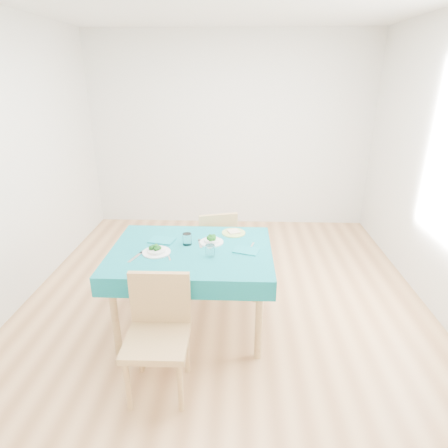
{
  "coord_description": "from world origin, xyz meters",
  "views": [
    {
      "loc": [
        0.13,
        -3.17,
        2.12
      ],
      "look_at": [
        0.0,
        0.0,
        0.85
      ],
      "focal_mm": 30.0,
      "sensor_mm": 36.0,
      "label": 1
    }
  ],
  "objects_px": {
    "table": "(192,288)",
    "chair_far": "(215,242)",
    "bowl_near": "(156,249)",
    "bowl_far": "(212,239)",
    "side_plate": "(234,233)",
    "chair_near": "(156,327)"
  },
  "relations": [
    {
      "from": "table",
      "to": "chair_far",
      "type": "relative_size",
      "value": 1.4
    },
    {
      "from": "table",
      "to": "chair_far",
      "type": "bearing_deg",
      "value": 78.88
    },
    {
      "from": "table",
      "to": "bowl_near",
      "type": "height_order",
      "value": "bowl_near"
    },
    {
      "from": "bowl_far",
      "to": "side_plate",
      "type": "height_order",
      "value": "bowl_far"
    },
    {
      "from": "table",
      "to": "bowl_near",
      "type": "distance_m",
      "value": 0.5
    },
    {
      "from": "chair_near",
      "to": "bowl_far",
      "type": "height_order",
      "value": "chair_near"
    },
    {
      "from": "side_plate",
      "to": "bowl_near",
      "type": "bearing_deg",
      "value": -145.33
    },
    {
      "from": "bowl_near",
      "to": "side_plate",
      "type": "height_order",
      "value": "bowl_near"
    },
    {
      "from": "bowl_near",
      "to": "bowl_far",
      "type": "relative_size",
      "value": 1.12
    },
    {
      "from": "chair_near",
      "to": "chair_far",
      "type": "bearing_deg",
      "value": 78.1
    },
    {
      "from": "table",
      "to": "chair_far",
      "type": "xyz_separation_m",
      "value": [
        0.15,
        0.77,
        0.1
      ]
    },
    {
      "from": "bowl_near",
      "to": "bowl_far",
      "type": "distance_m",
      "value": 0.49
    },
    {
      "from": "chair_far",
      "to": "bowl_far",
      "type": "xyz_separation_m",
      "value": [
        0.01,
        -0.63,
        0.31
      ]
    },
    {
      "from": "chair_far",
      "to": "side_plate",
      "type": "xyz_separation_m",
      "value": [
        0.2,
        -0.42,
        0.28
      ]
    },
    {
      "from": "side_plate",
      "to": "chair_near",
      "type": "bearing_deg",
      "value": -114.23
    },
    {
      "from": "table",
      "to": "side_plate",
      "type": "relative_size",
      "value": 6.22
    },
    {
      "from": "chair_near",
      "to": "bowl_far",
      "type": "relative_size",
      "value": 5.24
    },
    {
      "from": "bowl_near",
      "to": "bowl_far",
      "type": "height_order",
      "value": "bowl_near"
    },
    {
      "from": "table",
      "to": "bowl_far",
      "type": "bearing_deg",
      "value": 40.19
    },
    {
      "from": "chair_far",
      "to": "side_plate",
      "type": "distance_m",
      "value": 0.54
    },
    {
      "from": "chair_far",
      "to": "bowl_far",
      "type": "bearing_deg",
      "value": 76.09
    },
    {
      "from": "table",
      "to": "chair_far",
      "type": "height_order",
      "value": "chair_far"
    }
  ]
}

